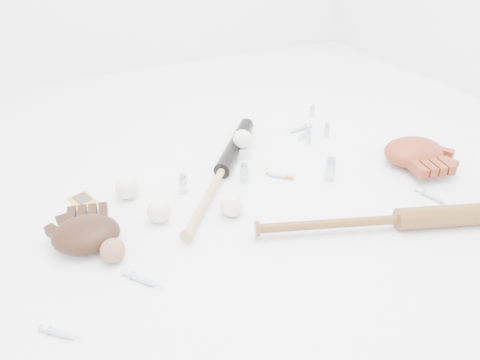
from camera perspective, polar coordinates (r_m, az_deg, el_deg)
name	(u,v)px	position (r m, az deg, el deg)	size (l,w,h in m)	color
bat_dark	(222,170)	(1.74, -2.19, 1.20)	(0.86, 0.06, 0.06)	black
bat_wood	(400,219)	(1.56, 18.95, -4.54)	(0.97, 0.07, 0.07)	brown
glove_dark	(86,234)	(1.48, -18.28, -6.25)	(0.24, 0.24, 0.09)	black
glove_tan	(414,152)	(1.94, 20.44, 3.24)	(0.28, 0.28, 0.10)	maroon
trading_card	(83,201)	(1.71, -18.60, -2.41)	(0.07, 0.10, 0.01)	gold
pedestal	(242,152)	(1.89, 0.28, 3.49)	(0.07, 0.07, 0.04)	white
baseball_on_pedestal	(242,139)	(1.86, 0.28, 5.03)	(0.07, 0.07, 0.07)	white
baseball_left	(159,211)	(1.53, -9.87, -3.73)	(0.08, 0.08, 0.08)	white
baseball_upper	(127,187)	(1.66, -13.59, -0.87)	(0.08, 0.08, 0.08)	white
baseball_mid	(232,205)	(1.53, -1.00, -3.06)	(0.08, 0.08, 0.08)	white
baseball_aged	(113,251)	(1.40, -15.26, -8.32)	(0.07, 0.07, 0.07)	#895F42
syringe_0	(142,279)	(1.33, -11.86, -11.77)	(0.15, 0.03, 0.02)	#ADBCC6
syringe_1	(277,175)	(1.76, 4.59, 0.60)	(0.15, 0.03, 0.02)	#ADBCC6
syringe_2	(306,133)	(2.08, 8.00, 5.64)	(0.14, 0.03, 0.02)	#ADBCC6
syringe_3	(433,197)	(1.76, 22.44, -1.89)	(0.16, 0.03, 0.02)	#ADBCC6
syringe_4	(299,129)	(2.12, 7.25, 6.22)	(0.16, 0.03, 0.02)	#ADBCC6
syringe_5	(60,333)	(1.26, -21.11, -17.04)	(0.13, 0.02, 0.02)	#ADBCC6
vial_0	(309,137)	(2.01, 8.36, 5.22)	(0.02, 0.02, 0.06)	silver
vial_1	(312,111)	(2.26, 8.81, 8.33)	(0.02, 0.02, 0.06)	silver
vial_2	(244,173)	(1.71, 0.51, 0.90)	(0.03, 0.03, 0.08)	silver
vial_3	(330,169)	(1.75, 10.94, 1.32)	(0.04, 0.04, 0.09)	silver
vial_4	(183,184)	(1.66, -6.95, -0.46)	(0.03, 0.03, 0.07)	silver
vial_5	(327,131)	(2.07, 10.54, 5.94)	(0.02, 0.02, 0.06)	silver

